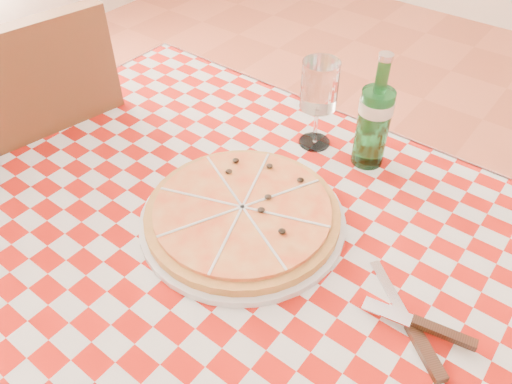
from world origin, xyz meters
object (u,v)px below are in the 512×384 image
wine_glass (318,105)px  water_bottle (375,112)px  pizza_plate (242,213)px  dining_table (245,276)px  chair_far (33,178)px

wine_glass → water_bottle: bearing=6.9°
wine_glass → pizza_plate: bearing=-84.4°
dining_table → chair_far: chair_far is taller
chair_far → wine_glass: chair_far is taller
dining_table → water_bottle: (0.06, 0.33, 0.22)m
dining_table → wine_glass: wine_glass is taller
dining_table → water_bottle: 0.40m
water_bottle → wine_glass: (-0.12, -0.01, -0.02)m
pizza_plate → water_bottle: (0.09, 0.29, 0.10)m
dining_table → water_bottle: size_ratio=5.04×
dining_table → pizza_plate: (-0.03, 0.03, 0.12)m
water_bottle → wine_glass: water_bottle is taller
water_bottle → wine_glass: 0.12m
dining_table → pizza_plate: 0.13m
pizza_plate → water_bottle: 0.32m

